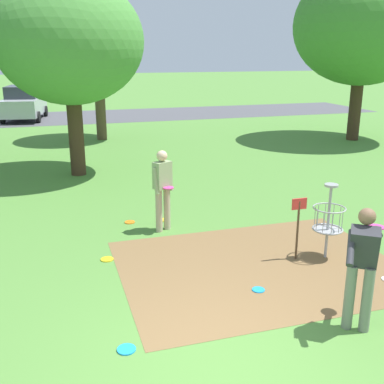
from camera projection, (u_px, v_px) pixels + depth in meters
The scene contains 15 objects.
ground_plane at pixel (225, 367), 5.57m from camera, with size 160.00×160.00×0.00m, color #518438.
dirt_tee_pad at pixel (259, 266), 8.17m from camera, with size 4.81×3.67×0.01m, color brown.
disc_golf_basket at pixel (325, 219), 8.32m from camera, with size 0.98×0.58×1.39m.
player_throwing at pixel (163, 186), 9.56m from camera, with size 0.49×0.45×1.71m.
player_waiting_left at pixel (362, 262), 6.06m from camera, with size 0.99×0.76×1.71m.
frisbee_near_basket at pixel (126, 349), 5.88m from camera, with size 0.24×0.24×0.02m, color #1E93DB.
frisbee_by_tee at pixel (164, 220), 10.41m from camera, with size 0.23×0.23×0.02m, color gold.
frisbee_mid_grass at pixel (130, 222), 10.26m from camera, with size 0.22×0.22×0.02m, color orange.
frisbee_far_right at pixel (258, 290), 7.35m from camera, with size 0.20×0.20×0.02m, color #1E93DB.
frisbee_scattered_b at pixel (107, 259), 8.43m from camera, with size 0.23×0.23×0.02m, color gold.
tree_near_left at pixel (363, 26), 18.64m from camera, with size 5.55×5.55×6.98m.
tree_near_right at pixel (97, 46), 18.93m from camera, with size 3.64×3.64×5.40m.
tree_far_center at pixel (69, 41), 13.19m from camera, with size 4.23×4.23×5.70m.
parking_lot_strip at pixel (81, 117), 26.86m from camera, with size 36.00×6.00×0.01m, color #4C4C51.
parked_car_center_left at pixel (24, 103), 25.53m from camera, with size 2.43×4.42×1.84m.
Camera 1 is at (-1.76, -4.41, 3.61)m, focal length 43.64 mm.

